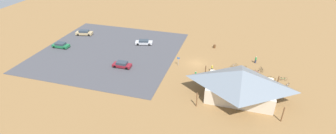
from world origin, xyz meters
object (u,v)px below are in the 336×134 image
(visitor_at_bikes, at_px, (196,74))
(visitor_near_lot, at_px, (212,68))
(trash_bin, at_px, (214,46))
(bicycle_red_near_porch, at_px, (244,68))
(bicycle_black_yard_front, at_px, (262,69))
(car_green_inner_stall, at_px, (61,45))
(bicycle_blue_yard_center, at_px, (274,84))
(bicycle_orange_yard_right, at_px, (259,77))
(bicycle_silver_mid_cluster, at_px, (234,65))
(lot_sign, at_px, (178,60))
(bicycle_silver_edge_south, at_px, (249,71))
(car_tan_end_stall, at_px, (84,33))
(bike_pavilion, at_px, (241,82))
(bicycle_white_by_bin, at_px, (288,85))
(car_maroon_near_entry, at_px, (122,65))
(bicycle_purple_front_row, at_px, (257,72))
(car_silver_far_end, at_px, (144,42))
(bicycle_teal_lone_west, at_px, (240,72))
(visitor_by_pavilion, at_px, (256,60))
(bicycle_green_near_sign, at_px, (283,79))
(bicycle_yellow_lone_east, at_px, (272,78))

(visitor_at_bikes, relative_size, visitor_near_lot, 1.00)
(trash_bin, relative_size, bicycle_red_near_porch, 0.72)
(bicycle_black_yard_front, distance_m, car_green_inner_stall, 50.51)
(bicycle_blue_yard_center, relative_size, bicycle_orange_yard_right, 0.95)
(bicycle_silver_mid_cluster, bearing_deg, lot_sign, 13.09)
(bicycle_silver_edge_south, bearing_deg, bicycle_blue_yard_center, 141.79)
(car_tan_end_stall, bearing_deg, lot_sign, 162.16)
(bicycle_red_near_porch, xyz_separation_m, car_green_inner_stall, (46.64, 1.76, 0.38))
(bike_pavilion, distance_m, bicycle_black_yard_front, 12.56)
(trash_bin, bearing_deg, bicycle_orange_yard_right, 131.53)
(bicycle_silver_edge_south, relative_size, bicycle_black_yard_front, 0.96)
(bicycle_white_by_bin, relative_size, bicycle_orange_yard_right, 0.97)
(car_maroon_near_entry, relative_size, visitor_near_lot, 2.46)
(visitor_near_lot, bearing_deg, bicycle_black_yard_front, -162.34)
(bicycle_purple_front_row, height_order, car_silver_far_end, car_silver_far_end)
(car_green_inner_stall, bearing_deg, bicycle_teal_lone_west, 179.26)
(bicycle_silver_mid_cluster, xyz_separation_m, visitor_at_bikes, (7.58, 7.24, 0.56))
(bicycle_white_by_bin, xyz_separation_m, bicycle_blue_yard_center, (2.51, 0.43, -0.01))
(bicycle_silver_mid_cluster, relative_size, visitor_by_pavilion, 0.82)
(bicycle_black_yard_front, bearing_deg, visitor_near_lot, 17.66)
(car_maroon_near_entry, distance_m, visitor_near_lot, 20.27)
(bicycle_white_by_bin, height_order, bicycle_blue_yard_center, bicycle_white_by_bin)
(bicycle_blue_yard_center, height_order, bicycle_red_near_porch, bicycle_blue_yard_center)
(trash_bin, distance_m, bicycle_black_yard_front, 14.68)
(trash_bin, distance_m, car_maroon_near_entry, 24.92)
(car_tan_end_stall, height_order, car_maroon_near_entry, car_tan_end_stall)
(car_tan_end_stall, bearing_deg, trash_bin, -177.25)
(bicycle_blue_yard_center, height_order, car_tan_end_stall, car_tan_end_stall)
(bicycle_green_near_sign, bearing_deg, bicycle_purple_front_row, -15.55)
(car_maroon_near_entry, bearing_deg, trash_bin, -139.52)
(bike_pavilion, relative_size, trash_bin, 16.31)
(bicycle_silver_mid_cluster, relative_size, car_green_inner_stall, 0.32)
(bicycle_black_yard_front, height_order, visitor_near_lot, visitor_near_lot)
(lot_sign, relative_size, car_green_inner_stall, 0.50)
(bicycle_orange_yard_right, bearing_deg, bicycle_yellow_lone_east, -174.09)
(trash_bin, xyz_separation_m, car_silver_far_end, (18.61, 3.15, 0.24))
(bicycle_purple_front_row, xyz_separation_m, bicycle_orange_yard_right, (-0.48, 2.07, -0.00))
(bicycle_teal_lone_west, distance_m, car_maroon_near_entry, 26.32)
(car_maroon_near_entry, bearing_deg, bicycle_purple_front_row, -168.90)
(bicycle_blue_yard_center, bearing_deg, bicycle_teal_lone_west, -22.41)
(car_green_inner_stall, bearing_deg, bicycle_orange_yard_right, 178.43)
(lot_sign, bearing_deg, car_green_inner_stall, -1.18)
(bike_pavilion, bearing_deg, bicycle_blue_yard_center, -139.25)
(bicycle_silver_mid_cluster, bearing_deg, car_maroon_near_entry, 16.61)
(trash_bin, height_order, visitor_at_bikes, visitor_at_bikes)
(bicycle_blue_yard_center, bearing_deg, bicycle_red_near_porch, -40.12)
(bicycle_red_near_porch, xyz_separation_m, car_silver_far_end, (26.33, -6.19, 0.33))
(lot_sign, bearing_deg, bicycle_purple_front_row, -175.52)
(bicycle_yellow_lone_east, xyz_separation_m, bicycle_orange_yard_right, (2.44, 0.25, 0.04))
(bicycle_green_near_sign, xyz_separation_m, car_silver_far_end, (34.40, -8.70, 0.33))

